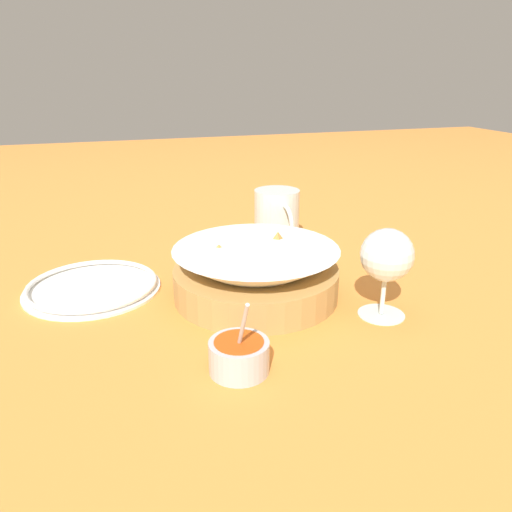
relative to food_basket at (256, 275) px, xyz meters
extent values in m
plane|color=orange|center=(0.03, 0.03, -0.04)|extent=(4.00, 4.00, 0.00)
cylinder|color=#B2894C|center=(0.00, 0.00, -0.01)|extent=(0.27, 0.27, 0.05)
cone|color=white|center=(0.00, 0.00, 0.01)|extent=(0.27, 0.27, 0.08)
cylinder|color=#3D842D|center=(0.00, 0.00, -0.01)|extent=(0.20, 0.20, 0.01)
pyramid|color=#B77A38|center=(0.06, 0.01, 0.02)|extent=(0.07, 0.08, 0.05)
pyramid|color=#B77A38|center=(-0.03, 0.05, 0.03)|extent=(0.05, 0.07, 0.06)
pyramid|color=#B77A38|center=(-0.02, -0.05, 0.02)|extent=(0.08, 0.09, 0.06)
cylinder|color=#B7B7BC|center=(0.20, -0.08, -0.02)|extent=(0.07, 0.07, 0.04)
cylinder|color=#CC4C14|center=(0.20, -0.08, -0.01)|extent=(0.06, 0.06, 0.03)
cylinder|color=#B7B7BC|center=(0.21, -0.08, 0.02)|extent=(0.05, 0.01, 0.10)
cylinder|color=silver|center=(0.12, 0.16, -0.04)|extent=(0.07, 0.07, 0.00)
cylinder|color=silver|center=(0.12, 0.16, 0.00)|extent=(0.01, 0.01, 0.06)
sphere|color=silver|center=(0.12, 0.16, 0.06)|extent=(0.08, 0.08, 0.08)
sphere|color=#DBD17A|center=(0.12, 0.16, 0.05)|extent=(0.05, 0.05, 0.05)
cylinder|color=silver|center=(-0.23, 0.12, 0.02)|extent=(0.09, 0.09, 0.12)
cylinder|color=orange|center=(-0.23, 0.12, 0.01)|extent=(0.08, 0.08, 0.08)
torus|color=silver|center=(-0.17, 0.12, 0.02)|extent=(0.08, 0.01, 0.08)
cylinder|color=white|center=(-0.10, -0.25, -0.03)|extent=(0.22, 0.22, 0.01)
torus|color=white|center=(-0.10, -0.25, -0.03)|extent=(0.21, 0.21, 0.01)
camera|label=1|loc=(0.71, -0.22, 0.31)|focal=35.00mm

